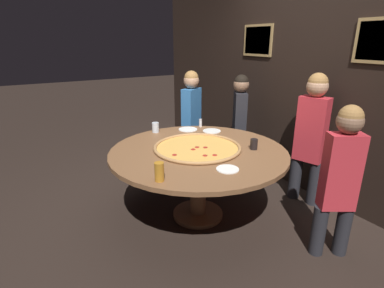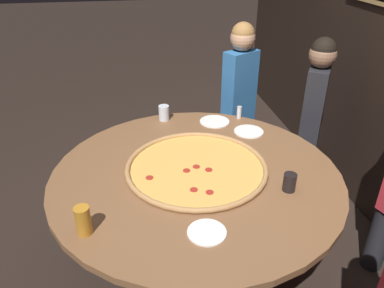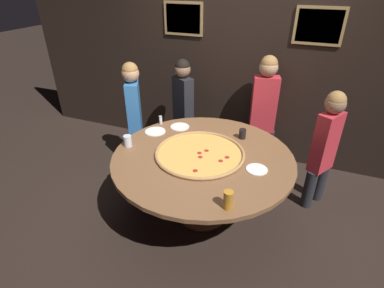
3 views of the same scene
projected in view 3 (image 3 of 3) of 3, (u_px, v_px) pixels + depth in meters
ground_plane at (202, 214)px, 3.22m from camera, size 24.00×24.00×0.00m
back_wall at (244, 60)px, 3.75m from camera, size 6.40×0.08×2.60m
dining_table at (203, 166)px, 2.91m from camera, size 1.73×1.73×0.74m
giant_pizza at (200, 153)px, 2.86m from camera, size 0.87×0.87×0.03m
drink_cup_far_left at (128, 141)px, 2.98m from camera, size 0.08×0.08×0.11m
drink_cup_beside_pizza at (242, 134)px, 3.12m from camera, size 0.07×0.07×0.10m
drink_cup_centre_back at (228, 200)px, 2.18m from camera, size 0.07×0.07×0.15m
white_plate_left_side at (155, 131)px, 3.27m from camera, size 0.22×0.22×0.01m
white_plate_near_front at (257, 169)px, 2.64m from camera, size 0.19×0.19×0.01m
white_plate_beside_cup at (180, 127)px, 3.37m from camera, size 0.21×0.21×0.01m
condiment_shaker at (161, 120)px, 3.42m from camera, size 0.04×0.04×0.10m
diner_side_right at (264, 107)px, 3.67m from camera, size 0.38×0.24×1.45m
diner_centre_back at (325, 145)px, 3.03m from camera, size 0.27×0.34×1.31m
diner_far_right at (183, 104)px, 3.91m from camera, size 0.35×0.28×1.34m
diner_side_left at (134, 111)px, 3.66m from camera, size 0.27×0.36×1.38m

